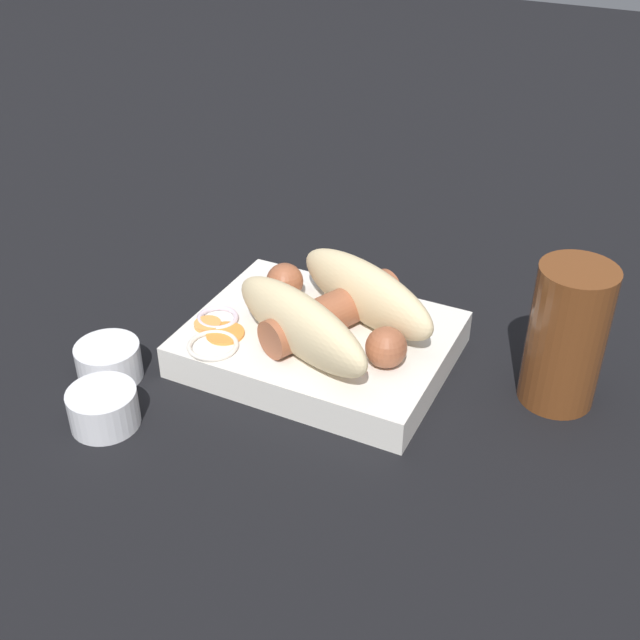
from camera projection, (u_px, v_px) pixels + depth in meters
ground_plane at (320, 358)px, 0.71m from camera, size 3.00×3.00×0.00m
food_tray at (320, 344)px, 0.70m from camera, size 0.22×0.17×0.03m
bread_roll at (333, 308)px, 0.67m from camera, size 0.19×0.17×0.05m
sausage at (332, 312)px, 0.68m from camera, size 0.16×0.14×0.03m
pickled_veggies at (216, 332)px, 0.68m from camera, size 0.06×0.08×0.00m
condiment_cup_near at (109, 363)px, 0.68m from camera, size 0.05×0.05×0.03m
condiment_cup_far at (104, 410)px, 0.63m from camera, size 0.05×0.05×0.03m
drink_glass at (567, 336)px, 0.63m from camera, size 0.06×0.06×0.12m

